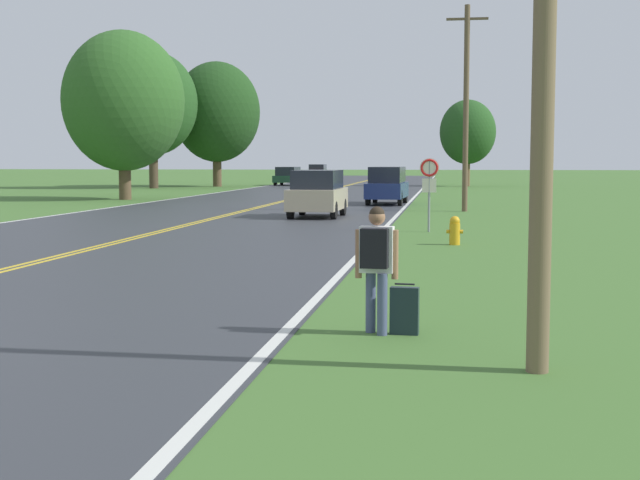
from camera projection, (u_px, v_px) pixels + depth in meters
hitchhiker_person at (376, 256)px, 11.46m from camera, size 0.56×0.43×1.66m
suitcase at (404, 311)px, 11.52m from camera, size 0.38×0.17×0.67m
fire_hydrant at (455, 230)px, 23.71m from camera, size 0.44×0.28×0.77m
traffic_sign at (429, 177)px, 27.88m from camera, size 0.60×0.10×2.31m
utility_pole_midground at (466, 106)px, 38.80m from camera, size 1.80×0.24×8.94m
tree_left_verge at (123, 101)px, 50.40m from camera, size 6.89×6.89×9.56m
tree_behind_sign at (217, 112)px, 75.59m from camera, size 7.38×7.38×10.58m
tree_mid_treeline at (152, 104)px, 70.71m from camera, size 7.14×7.14×10.86m
tree_right_cluster at (468, 132)px, 76.48m from camera, size 4.80×4.80×7.43m
car_champagne_suv_nearest at (318, 193)px, 35.12m from camera, size 1.98×3.99×1.86m
car_dark_blue_suv_approaching at (387, 185)px, 45.42m from camera, size 1.96×4.94×1.91m
car_dark_green_van_mid_near at (288, 176)px, 79.58m from camera, size 2.13×4.03×1.65m
car_red_van_mid_far at (318, 172)px, 99.48m from camera, size 1.94×4.05×1.78m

